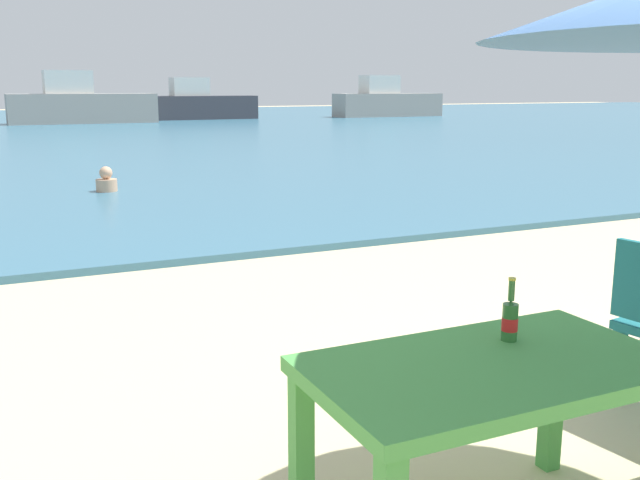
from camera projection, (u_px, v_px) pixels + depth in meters
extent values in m
cube|color=#386B84|center=(56.00, 129.00, 30.01)|extent=(120.00, 50.00, 0.08)
cube|color=#4C9E47|center=(492.00, 369.00, 2.76)|extent=(1.40, 0.80, 0.06)
cube|color=#4C9E47|center=(301.00, 457.00, 2.87)|extent=(0.08, 0.08, 0.70)
cube|color=#4C9E47|center=(552.00, 399.00, 3.41)|extent=(0.08, 0.08, 0.70)
cylinder|color=#2D662D|center=(510.00, 322.00, 2.97)|extent=(0.06, 0.06, 0.16)
cone|color=#2D662D|center=(511.00, 304.00, 2.96)|extent=(0.06, 0.06, 0.03)
cylinder|color=#2D662D|center=(512.00, 290.00, 2.94)|extent=(0.03, 0.03, 0.09)
cylinder|color=red|center=(510.00, 324.00, 2.97)|extent=(0.07, 0.07, 0.05)
cylinder|color=gold|center=(512.00, 279.00, 2.93)|extent=(0.03, 0.03, 0.01)
cube|color=#196066|center=(618.00, 365.00, 4.19)|extent=(0.06, 0.06, 0.42)
cylinder|color=tan|center=(107.00, 185.00, 11.99)|extent=(0.34, 0.34, 0.20)
sphere|color=tan|center=(106.00, 173.00, 11.94)|extent=(0.21, 0.21, 0.21)
cube|color=gray|center=(388.00, 105.00, 41.19)|extent=(6.22, 1.70, 1.27)
cube|color=silver|center=(379.00, 84.00, 40.72)|extent=(1.98, 1.27, 0.99)
cube|color=#38383F|center=(200.00, 108.00, 37.75)|extent=(5.81, 1.59, 1.19)
cube|color=silver|center=(189.00, 87.00, 37.32)|extent=(1.85, 1.19, 0.92)
cube|color=gray|center=(83.00, 108.00, 33.73)|extent=(6.56, 1.79, 1.34)
cube|color=silver|center=(68.00, 82.00, 33.24)|extent=(2.09, 1.34, 1.04)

